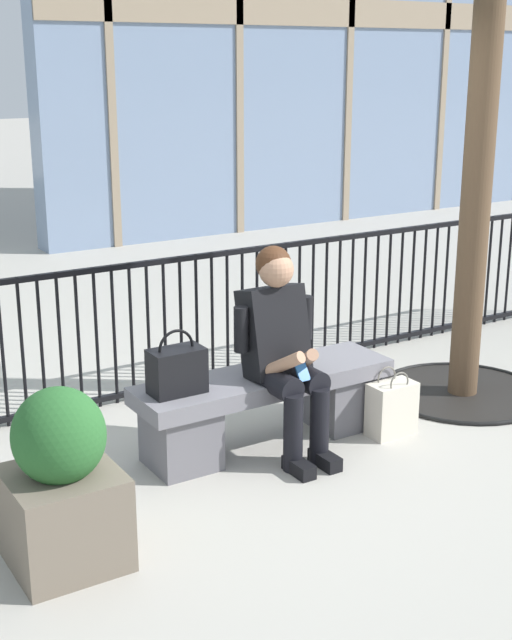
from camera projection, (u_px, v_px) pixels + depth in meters
name	position (u px, v px, depth m)	size (l,w,h in m)	color
ground_plane	(265.00, 443.00, 5.28)	(60.00, 60.00, 0.00)	#B2ADA3
stone_bench	(265.00, 401.00, 5.21)	(1.60, 0.44, 0.45)	slate
seated_person_with_phone	(282.00, 346.00, 5.01)	(0.52, 0.66, 1.21)	black
handbag_on_bench	(177.00, 370.00, 4.81)	(0.30, 0.18, 0.37)	black
shopping_bag	(392.00, 408.00, 5.36)	(0.29, 0.17, 0.43)	beige
plaza_railing	(181.00, 323.00, 6.02)	(7.39, 0.04, 0.95)	black
planter	(62.00, 485.00, 3.93)	(0.49, 0.49, 0.85)	#726656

